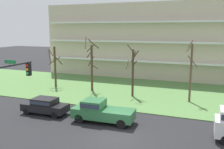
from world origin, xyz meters
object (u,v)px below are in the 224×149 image
sedan_black_center_left (45,105)px  tree_center (133,71)px  pickup_green_near_left (101,111)px  tree_far_left (55,65)px  tree_right (191,72)px  tree_left (92,65)px  traffic_signal_mast (1,93)px

sedan_black_center_left → tree_center: bearing=-125.3°
tree_center → pickup_green_near_left: 9.26m
tree_center → tree_far_left: bearing=174.9°
tree_right → sedan_black_center_left: tree_right is taller
tree_far_left → tree_right: tree_right is taller
pickup_green_near_left → sedan_black_center_left: bearing=-2.4°
tree_left → tree_right: size_ratio=1.03×
tree_left → tree_right: 12.28m
pickup_green_near_left → traffic_signal_mast: size_ratio=0.90×
pickup_green_near_left → traffic_signal_mast: 8.86m
tree_far_left → sedan_black_center_left: (5.51, -10.01, -2.24)m
tree_far_left → tree_left: bearing=-3.2°
tree_center → pickup_green_near_left: size_ratio=1.15×
tree_left → traffic_signal_mast: size_ratio=1.15×
sedan_black_center_left → tree_far_left: bearing=-62.8°
tree_left → sedan_black_center_left: bearing=-91.7°
tree_left → tree_right: tree_left is taller
pickup_green_near_left → sedan_black_center_left: size_ratio=1.23×
tree_left → sedan_black_center_left: tree_left is taller
pickup_green_near_left → sedan_black_center_left: pickup_green_near_left is taller
tree_center → sedan_black_center_left: tree_center is taller
tree_center → traffic_signal_mast: tree_center is taller
tree_far_left → tree_right: size_ratio=0.83×
tree_left → sedan_black_center_left: (-0.29, -9.68, -2.64)m
tree_left → pickup_green_near_left: bearing=-60.3°
tree_far_left → traffic_signal_mast: bearing=-65.8°
tree_center → tree_right: 6.57m
tree_left → traffic_signal_mast: 17.38m
tree_right → pickup_green_near_left: bearing=-126.7°
sedan_black_center_left → tree_left: bearing=-93.3°
tree_far_left → tree_center: 11.55m
tree_left → tree_center: (5.71, -0.69, -0.31)m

